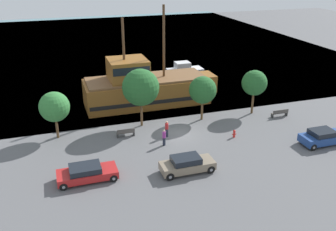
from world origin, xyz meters
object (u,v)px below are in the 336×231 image
object	(u,v)px
parked_car_curb_front	(87,173)
parked_car_curb_mid	(322,137)
moored_boat_dockside	(184,70)
parked_car_curb_rear	(187,164)
pedestrian_walking_far	(164,137)
fire_hydrant	(234,133)
bench_promenade_east	(280,113)
bench_promenade_west	(126,133)
pedestrian_walking_near	(167,129)
pirate_ship	(145,87)

from	to	relation	value
parked_car_curb_front	parked_car_curb_mid	xyz separation A→B (m)	(21.58, -0.52, 0.07)
moored_boat_dockside	parked_car_curb_mid	size ratio (longest dim) A/B	1.28
parked_car_curb_rear	pedestrian_walking_far	size ratio (longest dim) A/B	2.78
fire_hydrant	parked_car_curb_mid	bearing A→B (deg)	-27.99
parked_car_curb_front	pedestrian_walking_far	distance (m)	8.39
bench_promenade_east	bench_promenade_west	size ratio (longest dim) A/B	1.10
parked_car_curb_mid	pedestrian_walking_far	world-z (taller)	pedestrian_walking_far
parked_car_curb_rear	parked_car_curb_mid	bearing A→B (deg)	3.17
bench_promenade_east	pedestrian_walking_far	world-z (taller)	pedestrian_walking_far
pedestrian_walking_far	pedestrian_walking_near	bearing A→B (deg)	64.42
pedestrian_walking_near	pirate_ship	bearing A→B (deg)	87.94
parked_car_curb_front	bench_promenade_west	xyz separation A→B (m)	(4.49, 6.62, -0.20)
fire_hydrant	bench_promenade_west	bearing A→B (deg)	161.40
fire_hydrant	pedestrian_walking_far	size ratio (longest dim) A/B	0.48
moored_boat_dockside	pedestrian_walking_near	bearing A→B (deg)	-114.84
bench_promenade_east	pedestrian_walking_far	xyz separation A→B (m)	(-14.05, -2.51, 0.35)
moored_boat_dockside	bench_promenade_east	distance (m)	19.10
parked_car_curb_rear	parked_car_curb_front	bearing A→B (deg)	170.74
moored_boat_dockside	parked_car_curb_front	world-z (taller)	moored_boat_dockside
pirate_ship	pedestrian_walking_near	world-z (taller)	pirate_ship
parked_car_curb_front	pedestrian_walking_far	bearing A→B (deg)	26.72
pedestrian_walking_far	bench_promenade_west	bearing A→B (deg)	136.47
parked_car_curb_mid	bench_promenade_west	size ratio (longest dim) A/B	2.39
bench_promenade_west	pedestrian_walking_far	xyz separation A→B (m)	(3.00, -2.85, 0.36)
moored_boat_dockside	pedestrian_walking_near	xyz separation A→B (m)	(-9.03, -19.50, 0.17)
pirate_ship	parked_car_curb_mid	xyz separation A→B (m)	(12.97, -15.33, -1.33)
moored_boat_dockside	bench_promenade_west	world-z (taller)	moored_boat_dockside
bench_promenade_west	parked_car_curb_rear	bearing A→B (deg)	-67.00
parked_car_curb_mid	fire_hydrant	distance (m)	8.08
bench_promenade_east	pedestrian_walking_far	distance (m)	14.28
bench_promenade_west	fire_hydrant	bearing A→B (deg)	-18.60
parked_car_curb_rear	fire_hydrant	world-z (taller)	parked_car_curb_rear
moored_boat_dockside	parked_car_curb_front	distance (m)	30.33
pirate_ship	parked_car_curb_rear	bearing A→B (deg)	-92.74
moored_boat_dockside	pirate_ship	bearing A→B (deg)	-130.70
parked_car_curb_front	parked_car_curb_mid	distance (m)	21.59
moored_boat_dockside	bench_promenade_west	xyz separation A→B (m)	(-12.81, -18.28, -0.23)
pirate_ship	bench_promenade_west	bearing A→B (deg)	-116.75
parked_car_curb_rear	bench_promenade_west	world-z (taller)	parked_car_curb_rear
pedestrian_walking_near	parked_car_curb_front	bearing A→B (deg)	-146.83
pirate_ship	parked_car_curb_front	xyz separation A→B (m)	(-8.61, -14.81, -1.39)
fire_hydrant	bench_promenade_east	distance (m)	7.70
pirate_ship	fire_hydrant	size ratio (longest dim) A/B	20.51
parked_car_curb_front	pedestrian_walking_far	world-z (taller)	pedestrian_walking_far
parked_car_curb_rear	pedestrian_walking_near	distance (m)	6.70
moored_boat_dockside	parked_car_curb_rear	world-z (taller)	moored_boat_dockside
parked_car_curb_rear	pirate_ship	bearing A→B (deg)	87.26
pirate_ship	bench_promenade_east	xyz separation A→B (m)	(12.93, -8.52, -1.59)
moored_boat_dockside	pedestrian_walking_near	world-z (taller)	moored_boat_dockside
moored_boat_dockside	bench_promenade_east	size ratio (longest dim) A/B	2.79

